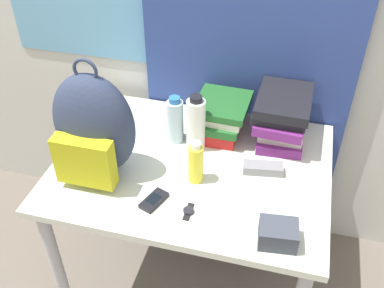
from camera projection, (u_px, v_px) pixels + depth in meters
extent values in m
cube|color=navy|center=(253.00, 0.00, 1.74)|extent=(0.90, 0.04, 2.50)
cube|color=beige|center=(192.00, 167.00, 1.76)|extent=(1.06, 0.80, 0.03)
cylinder|color=#B2B2B7|center=(58.00, 269.00, 1.83)|extent=(0.05, 0.05, 0.71)
cylinder|color=#B2B2B7|center=(121.00, 162.00, 2.35)|extent=(0.05, 0.05, 0.71)
cylinder|color=#B2B2B7|center=(306.00, 195.00, 2.16)|extent=(0.05, 0.05, 0.71)
ellipsoid|color=#2D3851|center=(94.00, 125.00, 1.61)|extent=(0.31, 0.18, 0.41)
cube|color=#B2AD19|center=(85.00, 162.00, 1.58)|extent=(0.22, 0.06, 0.19)
torus|color=#2D3851|center=(85.00, 70.00, 1.47)|extent=(0.09, 0.01, 0.09)
cube|color=red|center=(219.00, 124.00, 1.92)|extent=(0.18, 0.27, 0.06)
cube|color=#1E5623|center=(219.00, 115.00, 1.89)|extent=(0.21, 0.28, 0.04)
cube|color=silver|center=(222.00, 110.00, 1.86)|extent=(0.21, 0.23, 0.03)
cube|color=#1E5623|center=(223.00, 104.00, 1.84)|extent=(0.22, 0.24, 0.03)
cube|color=#6B2370|center=(280.00, 134.00, 1.87)|extent=(0.20, 0.27, 0.04)
cube|color=silver|center=(282.00, 126.00, 1.84)|extent=(0.17, 0.21, 0.05)
cube|color=#6B2370|center=(282.00, 117.00, 1.81)|extent=(0.21, 0.29, 0.04)
cube|color=black|center=(281.00, 109.00, 1.79)|extent=(0.21, 0.24, 0.03)
cube|color=black|center=(284.00, 100.00, 1.77)|extent=(0.22, 0.28, 0.04)
cylinder|color=silver|center=(175.00, 121.00, 1.82)|extent=(0.07, 0.07, 0.18)
cylinder|color=#286BB7|center=(175.00, 100.00, 1.76)|extent=(0.04, 0.04, 0.02)
cylinder|color=white|center=(196.00, 125.00, 1.77)|extent=(0.08, 0.08, 0.22)
cylinder|color=black|center=(196.00, 99.00, 1.70)|extent=(0.05, 0.05, 0.02)
cylinder|color=yellow|center=(196.00, 164.00, 1.64)|extent=(0.06, 0.06, 0.15)
cylinder|color=white|center=(196.00, 145.00, 1.58)|extent=(0.04, 0.04, 0.02)
cube|color=black|center=(154.00, 200.00, 1.59)|extent=(0.09, 0.12, 0.02)
cube|color=black|center=(154.00, 199.00, 1.58)|extent=(0.05, 0.06, 0.00)
cube|color=gray|center=(263.00, 168.00, 1.71)|extent=(0.16, 0.08, 0.04)
cube|color=#383D47|center=(278.00, 234.00, 1.43)|extent=(0.13, 0.11, 0.07)
cube|color=black|center=(189.00, 212.00, 1.56)|extent=(0.02, 0.08, 0.00)
cylinder|color=#232328|center=(189.00, 211.00, 1.55)|extent=(0.04, 0.04, 0.01)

